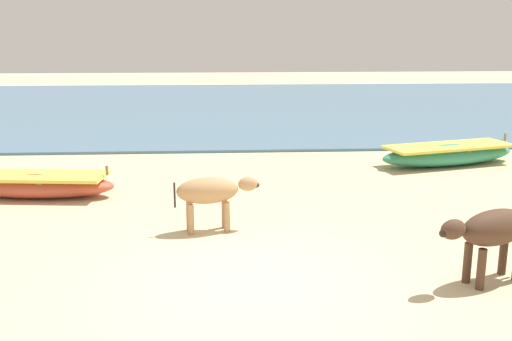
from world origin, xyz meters
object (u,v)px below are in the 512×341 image
Objects in this scene: fishing_boat_0 at (36,184)px; cow_second_adult_tan at (211,192)px; fishing_boat_1 at (448,154)px; cow_adult_dark at (492,231)px.

cow_second_adult_tan is (3.75, -2.41, 0.44)m from fishing_boat_0.
cow_adult_dark reaches higher than fishing_boat_1.
fishing_boat_0 is 4.48m from cow_second_adult_tan.
fishing_boat_0 is 2.29× the size of cow_second_adult_tan.
cow_second_adult_tan is (-3.94, 2.42, -0.06)m from cow_adult_dark.
cow_adult_dark reaches higher than fishing_boat_0.
cow_second_adult_tan is (-6.12, -4.86, 0.42)m from fishing_boat_1.
fishing_boat_0 is at bearing 178.70° from fishing_boat_1.
cow_second_adult_tan reaches higher than fishing_boat_0.
fishing_boat_1 is at bearing -128.41° from cow_adult_dark.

